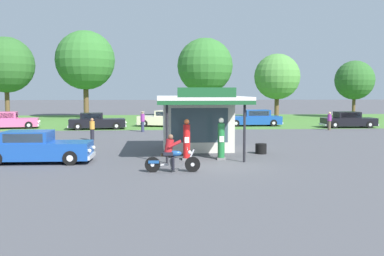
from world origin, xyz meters
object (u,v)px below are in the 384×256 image
(gas_pump_offside, at_px, (221,140))
(spare_tire_stack, at_px, (261,149))
(parked_car_back_row_far_right, at_px, (10,121))
(parked_car_back_row_centre_right, at_px, (348,120))
(parked_car_back_row_centre_left, at_px, (164,119))
(parked_car_back_row_far_left, at_px, (96,122))
(motorcycle_with_rider, at_px, (172,156))
(featured_classic_sedan, at_px, (36,148))
(bystander_admiring_sedan, at_px, (92,129))
(bystander_standing_back_lot, at_px, (209,123))
(bystander_strolling_foreground, at_px, (329,121))
(parked_car_back_row_left, at_px, (254,119))
(gas_pump_nearside, at_px, (187,141))
(bystander_chatting_near_pumps, at_px, (143,121))

(gas_pump_offside, xyz_separation_m, spare_tire_stack, (2.42, 1.80, -0.67))
(parked_car_back_row_far_right, bearing_deg, parked_car_back_row_centre_right, -2.70)
(parked_car_back_row_centre_left, height_order, parked_car_back_row_far_left, parked_car_back_row_centre_left)
(motorcycle_with_rider, bearing_deg, featured_classic_sedan, 154.96)
(parked_car_back_row_centre_right, xyz_separation_m, bystander_admiring_sedan, (-22.00, -8.86, 0.12))
(bystander_standing_back_lot, bearing_deg, bystander_admiring_sedan, -155.20)
(gas_pump_offside, distance_m, motorcycle_with_rider, 4.05)
(bystander_strolling_foreground, relative_size, bystander_admiring_sedan, 1.04)
(gas_pump_offside, relative_size, bystander_standing_back_lot, 1.30)
(parked_car_back_row_far_left, distance_m, bystander_standing_back_lot, 10.68)
(parked_car_back_row_far_left, xyz_separation_m, spare_tire_stack, (10.93, -16.07, -0.39))
(motorcycle_with_rider, xyz_separation_m, bystander_admiring_sedan, (-5.02, 12.07, 0.14))
(parked_car_back_row_left, height_order, parked_car_back_row_centre_left, parked_car_back_row_left)
(gas_pump_nearside, bearing_deg, parked_car_back_row_far_right, 127.33)
(gas_pump_offside, distance_m, bystander_admiring_sedan, 11.68)
(bystander_admiring_sedan, height_order, spare_tire_stack, bystander_admiring_sedan)
(featured_classic_sedan, height_order, bystander_standing_back_lot, bystander_standing_back_lot)
(bystander_chatting_near_pumps, bearing_deg, featured_classic_sedan, -106.26)
(gas_pump_offside, relative_size, parked_car_back_row_centre_right, 0.41)
(motorcycle_with_rider, relative_size, bystander_strolling_foreground, 1.46)
(parked_car_back_row_centre_left, height_order, bystander_strolling_foreground, bystander_strolling_foreground)
(motorcycle_with_rider, height_order, featured_classic_sedan, motorcycle_with_rider)
(featured_classic_sedan, height_order, parked_car_back_row_far_left, featured_classic_sedan)
(gas_pump_nearside, distance_m, bystander_chatting_near_pumps, 15.20)
(spare_tire_stack, bearing_deg, bystander_chatting_near_pumps, 117.14)
(parked_car_back_row_left, distance_m, bystander_strolling_foreground, 7.50)
(parked_car_back_row_far_right, relative_size, parked_car_back_row_centre_left, 0.98)
(spare_tire_stack, bearing_deg, parked_car_back_row_far_left, 124.22)
(parked_car_back_row_left, height_order, bystander_standing_back_lot, bystander_standing_back_lot)
(gas_pump_offside, bearing_deg, parked_car_back_row_centre_right, 50.90)
(motorcycle_with_rider, distance_m, spare_tire_stack, 7.01)
(parked_car_back_row_left, bearing_deg, parked_car_back_row_far_right, -177.13)
(parked_car_back_row_centre_left, bearing_deg, bystander_chatting_near_pumps, -109.23)
(parked_car_back_row_centre_left, xyz_separation_m, bystander_admiring_sedan, (-5.06, -11.37, 0.09))
(parked_car_back_row_left, height_order, parked_car_back_row_far_right, parked_car_back_row_left)
(parked_car_back_row_far_left, bearing_deg, featured_classic_sedan, -90.83)
(gas_pump_nearside, height_order, bystander_chatting_near_pumps, gas_pump_nearside)
(parked_car_back_row_centre_left, bearing_deg, parked_car_back_row_left, 0.54)
(parked_car_back_row_left, xyz_separation_m, parked_car_back_row_centre_left, (-8.64, -0.08, -0.01))
(parked_car_back_row_left, distance_m, parked_car_back_row_far_right, 22.56)
(bystander_admiring_sedan, bearing_deg, bystander_standing_back_lot, 24.80)
(featured_classic_sedan, bearing_deg, bystander_chatting_near_pumps, 73.74)
(motorcycle_with_rider, xyz_separation_m, parked_car_back_row_far_right, (-13.84, 22.39, 0.02))
(parked_car_back_row_centre_left, xyz_separation_m, parked_car_back_row_centre_right, (16.94, -2.50, -0.04))
(parked_car_back_row_centre_right, distance_m, bystander_standing_back_lot, 14.43)
(gas_pump_offside, bearing_deg, featured_classic_sedan, -178.46)
(parked_car_back_row_far_right, distance_m, bystander_admiring_sedan, 13.58)
(featured_classic_sedan, distance_m, bystander_standing_back_lot, 16.25)
(parked_car_back_row_far_right, distance_m, bystander_strolling_foreground, 28.29)
(motorcycle_with_rider, height_order, parked_car_back_row_far_left, motorcycle_with_rider)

